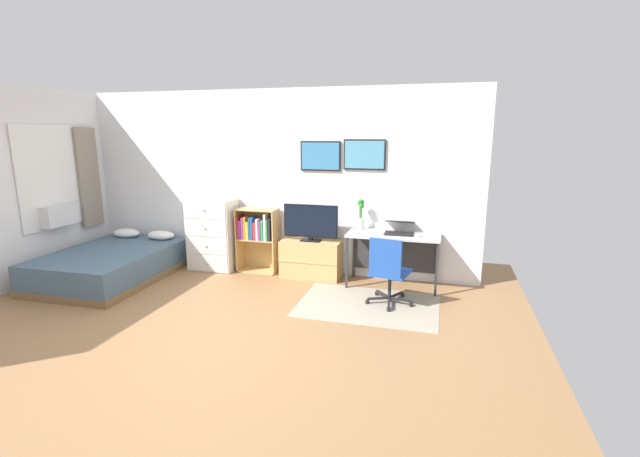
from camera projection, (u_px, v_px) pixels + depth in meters
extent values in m
plane|color=#936B44|center=(189.00, 335.00, 4.61)|extent=(7.20, 7.20, 0.00)
cube|color=white|center=(272.00, 182.00, 6.61)|extent=(6.12, 0.06, 2.70)
cube|color=black|center=(320.00, 156.00, 6.28)|extent=(0.59, 0.02, 0.42)
cube|color=teal|center=(320.00, 156.00, 6.27)|extent=(0.55, 0.01, 0.38)
cube|color=black|center=(364.00, 155.00, 6.11)|extent=(0.59, 0.02, 0.42)
cube|color=#4C93B7|center=(364.00, 155.00, 6.09)|extent=(0.55, 0.01, 0.38)
cube|color=white|center=(49.00, 177.00, 6.31)|extent=(0.02, 1.03, 1.48)
cube|color=silver|center=(48.00, 177.00, 6.31)|extent=(0.01, 0.95, 1.40)
cube|color=gray|center=(89.00, 178.00, 6.96)|extent=(0.05, 0.40, 1.54)
cube|color=silver|center=(59.00, 215.00, 6.40)|extent=(0.20, 0.52, 0.30)
cube|color=#9E937F|center=(368.00, 305.00, 5.41)|extent=(1.70, 1.20, 0.01)
cube|color=brown|center=(113.00, 275.00, 6.39)|extent=(1.49, 2.08, 0.10)
cube|color=#476075|center=(112.00, 261.00, 6.35)|extent=(1.45, 2.04, 0.33)
ellipsoid|color=white|center=(127.00, 233.00, 7.11)|extent=(0.45, 0.29, 0.14)
ellipsoid|color=white|center=(161.00, 235.00, 6.96)|extent=(0.45, 0.29, 0.14)
cube|color=white|center=(213.00, 234.00, 6.76)|extent=(0.71, 0.42, 1.10)
cube|color=silver|center=(207.00, 263.00, 6.64)|extent=(0.67, 0.01, 0.25)
sphere|color=#A59E8C|center=(207.00, 264.00, 6.63)|extent=(0.03, 0.03, 0.03)
cube|color=silver|center=(206.00, 246.00, 6.59)|extent=(0.67, 0.01, 0.25)
sphere|color=#A59E8C|center=(206.00, 246.00, 6.57)|extent=(0.03, 0.03, 0.03)
cube|color=silver|center=(205.00, 228.00, 6.53)|extent=(0.67, 0.01, 0.25)
sphere|color=#A59E8C|center=(205.00, 228.00, 6.51)|extent=(0.03, 0.03, 0.03)
cube|color=silver|center=(204.00, 210.00, 6.47)|extent=(0.67, 0.01, 0.25)
sphere|color=#A59E8C|center=(204.00, 210.00, 6.45)|extent=(0.03, 0.03, 0.03)
cube|color=tan|center=(240.00, 239.00, 6.72)|extent=(0.02, 0.30, 0.97)
cube|color=tan|center=(276.00, 242.00, 6.57)|extent=(0.02, 0.30, 0.97)
cube|color=tan|center=(259.00, 270.00, 6.74)|extent=(0.61, 0.30, 0.02)
cube|color=tan|center=(258.00, 239.00, 6.64)|extent=(0.57, 0.30, 0.02)
cube|color=tan|center=(257.00, 209.00, 6.54)|extent=(0.57, 0.30, 0.02)
cube|color=tan|center=(262.00, 238.00, 6.78)|extent=(0.61, 0.01, 0.97)
cube|color=red|center=(240.00, 227.00, 6.64)|extent=(0.02, 0.22, 0.35)
cube|color=#8C388C|center=(242.00, 229.00, 6.62)|extent=(0.04, 0.19, 0.28)
cube|color=#8C388C|center=(245.00, 228.00, 6.62)|extent=(0.03, 0.20, 0.33)
cube|color=orange|center=(247.00, 227.00, 6.61)|extent=(0.03, 0.22, 0.34)
cube|color=gold|center=(249.00, 230.00, 6.59)|extent=(0.04, 0.18, 0.27)
cube|color=#1E519E|center=(252.00, 228.00, 6.58)|extent=(0.02, 0.19, 0.34)
cube|color=#1E519E|center=(254.00, 228.00, 6.57)|extent=(0.03, 0.19, 0.34)
cube|color=red|center=(256.00, 231.00, 6.57)|extent=(0.04, 0.20, 0.27)
cube|color=white|center=(259.00, 229.00, 6.54)|extent=(0.03, 0.18, 0.32)
cube|color=#8C388C|center=(262.00, 230.00, 6.55)|extent=(0.03, 0.22, 0.29)
cube|color=#2D8C4C|center=(265.00, 230.00, 6.55)|extent=(0.03, 0.23, 0.30)
cube|color=white|center=(266.00, 227.00, 6.51)|extent=(0.03, 0.20, 0.40)
cube|color=#2D8C4C|center=(268.00, 230.00, 6.50)|extent=(0.03, 0.17, 0.32)
cube|color=black|center=(271.00, 229.00, 6.51)|extent=(0.04, 0.22, 0.34)
cube|color=tan|center=(311.00, 259.00, 6.42)|extent=(0.87, 0.40, 0.55)
cube|color=tan|center=(307.00, 263.00, 6.22)|extent=(0.87, 0.01, 0.02)
cube|color=black|center=(311.00, 240.00, 6.34)|extent=(0.28, 0.16, 0.02)
cube|color=black|center=(311.00, 238.00, 6.33)|extent=(0.06, 0.04, 0.05)
cube|color=black|center=(311.00, 221.00, 6.28)|extent=(0.80, 0.02, 0.47)
cube|color=black|center=(310.00, 221.00, 6.26)|extent=(0.77, 0.01, 0.44)
cube|color=silver|center=(393.00, 235.00, 5.94)|extent=(1.24, 0.55, 0.03)
cube|color=#2D2D30|center=(347.00, 263.00, 5.94)|extent=(0.03, 0.03, 0.71)
cube|color=#2D2D30|center=(436.00, 270.00, 5.63)|extent=(0.03, 0.03, 0.71)
cube|color=#2D2D30|center=(354.00, 253.00, 6.40)|extent=(0.03, 0.03, 0.71)
cube|color=#2D2D30|center=(437.00, 260.00, 6.09)|extent=(0.03, 0.03, 0.71)
cube|color=#2D2D30|center=(395.00, 254.00, 6.26)|extent=(1.18, 0.02, 0.50)
cylinder|color=#232326|center=(411.00, 305.00, 5.36)|extent=(0.05, 0.05, 0.05)
cube|color=#232326|center=(400.00, 300.00, 5.41)|extent=(0.28, 0.09, 0.02)
cylinder|color=#232326|center=(402.00, 295.00, 5.68)|extent=(0.05, 0.05, 0.05)
cube|color=#232326|center=(396.00, 295.00, 5.57)|extent=(0.17, 0.26, 0.02)
cylinder|color=#232326|center=(377.00, 294.00, 5.73)|extent=(0.05, 0.05, 0.05)
cube|color=#232326|center=(383.00, 294.00, 5.60)|extent=(0.21, 0.23, 0.02)
cylinder|color=#232326|center=(367.00, 302.00, 5.45)|extent=(0.05, 0.05, 0.05)
cube|color=#232326|center=(378.00, 298.00, 5.46)|extent=(0.27, 0.14, 0.02)
cylinder|color=#232326|center=(389.00, 309.00, 5.22)|extent=(0.05, 0.05, 0.05)
cube|color=#232326|center=(389.00, 302.00, 5.34)|extent=(0.06, 0.28, 0.02)
cylinder|color=#232326|center=(390.00, 285.00, 5.44)|extent=(0.04, 0.04, 0.30)
cube|color=#1E479E|center=(390.00, 272.00, 5.41)|extent=(0.52, 0.52, 0.03)
cube|color=#1E479E|center=(385.00, 258.00, 5.18)|extent=(0.39, 0.12, 0.45)
cube|color=black|center=(399.00, 234.00, 5.92)|extent=(0.40, 0.28, 0.01)
cube|color=black|center=(399.00, 233.00, 5.92)|extent=(0.37, 0.25, 0.00)
cube|color=black|center=(400.00, 222.00, 6.05)|extent=(0.40, 0.26, 0.08)
cube|color=navy|center=(400.00, 222.00, 6.05)|extent=(0.38, 0.23, 0.06)
ellipsoid|color=silver|center=(419.00, 235.00, 5.77)|extent=(0.06, 0.10, 0.03)
cylinder|color=silver|center=(361.00, 224.00, 6.20)|extent=(0.09, 0.09, 0.16)
cylinder|color=#3D8438|center=(361.00, 216.00, 6.17)|extent=(0.01, 0.01, 0.29)
sphere|color=#308B2C|center=(362.00, 206.00, 6.14)|extent=(0.07, 0.07, 0.07)
cylinder|color=#3D8438|center=(362.00, 214.00, 6.18)|extent=(0.01, 0.01, 0.34)
sphere|color=#308B2C|center=(362.00, 202.00, 6.15)|extent=(0.07, 0.07, 0.07)
cylinder|color=#3D8438|center=(360.00, 214.00, 6.19)|extent=(0.01, 0.01, 0.32)
sphere|color=#308B2C|center=(360.00, 203.00, 6.16)|extent=(0.07, 0.07, 0.07)
cylinder|color=#3D8438|center=(360.00, 214.00, 6.17)|extent=(0.01, 0.01, 0.35)
sphere|color=#308B2C|center=(360.00, 202.00, 6.13)|extent=(0.07, 0.07, 0.07)
cylinder|color=#3D8438|center=(361.00, 216.00, 6.17)|extent=(0.01, 0.01, 0.30)
sphere|color=#308B2C|center=(361.00, 205.00, 6.14)|extent=(0.07, 0.07, 0.07)
cylinder|color=silver|center=(367.00, 233.00, 5.99)|extent=(0.06, 0.06, 0.01)
cylinder|color=silver|center=(367.00, 229.00, 5.98)|extent=(0.01, 0.01, 0.10)
cone|color=silver|center=(367.00, 223.00, 5.96)|extent=(0.07, 0.07, 0.07)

